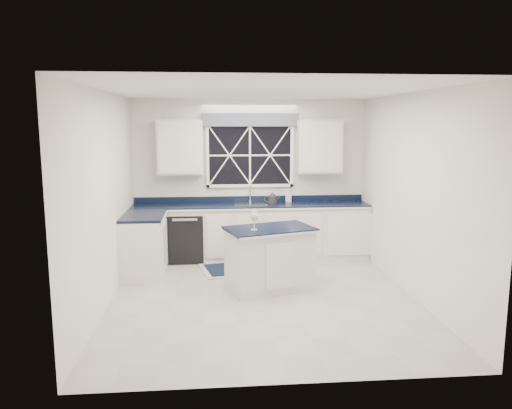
{
  "coord_description": "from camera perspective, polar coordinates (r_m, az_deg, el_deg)",
  "views": [
    {
      "loc": [
        -0.66,
        -6.33,
        2.31
      ],
      "look_at": [
        -0.06,
        0.4,
        1.19
      ],
      "focal_mm": 35.0,
      "sensor_mm": 36.0,
      "label": 1
    }
  ],
  "objects": [
    {
      "name": "window",
      "position": [
        8.58,
        -0.7,
        6.18
      ],
      "size": [
        1.65,
        0.09,
        1.26
      ],
      "color": "black",
      "rests_on": "ground"
    },
    {
      "name": "dishwasher",
      "position": [
        8.51,
        -7.96,
        -3.6
      ],
      "size": [
        0.6,
        0.58,
        0.82
      ],
      "primitive_type": "cube",
      "color": "black",
      "rests_on": "ground"
    },
    {
      "name": "back_wall",
      "position": [
        8.66,
        -0.71,
        3.03
      ],
      "size": [
        4.0,
        0.1,
        2.7
      ],
      "primitive_type": "cube",
      "color": "white",
      "rests_on": "ground"
    },
    {
      "name": "upper_cabinets",
      "position": [
        8.45,
        -0.63,
        6.61
      ],
      "size": [
        3.1,
        0.34,
        0.9
      ],
      "color": "silver",
      "rests_on": "ground"
    },
    {
      "name": "soap_bottle",
      "position": [
        8.7,
        3.72,
        1.02
      ],
      "size": [
        0.1,
        0.1,
        0.21
      ],
      "primitive_type": "imported",
      "rotation": [
        0.0,
        0.0,
        -0.05
      ],
      "color": "silver",
      "rests_on": "countertop"
    },
    {
      "name": "faucet",
      "position": [
        8.59,
        -0.66,
        1.28
      ],
      "size": [
        0.05,
        0.2,
        0.3
      ],
      "color": "#AFAFB1",
      "rests_on": "countertop"
    },
    {
      "name": "island",
      "position": [
        6.99,
        1.59,
        -6.15
      ],
      "size": [
        1.33,
        1.03,
        0.87
      ],
      "rotation": [
        0.0,
        0.0,
        0.31
      ],
      "color": "silver",
      "rests_on": "ground"
    },
    {
      "name": "ground",
      "position": [
        6.77,
        0.79,
        -10.55
      ],
      "size": [
        4.5,
        4.5,
        0.0
      ],
      "primitive_type": "plane",
      "color": "#A6A6A2",
      "rests_on": "ground"
    },
    {
      "name": "wine_glass",
      "position": [
        6.7,
        -0.21,
        -1.42
      ],
      "size": [
        0.11,
        0.11,
        0.26
      ],
      "color": "silver",
      "rests_on": "island"
    },
    {
      "name": "kettle",
      "position": [
        8.49,
        1.88,
        0.71
      ],
      "size": [
        0.27,
        0.21,
        0.19
      ],
      "rotation": [
        0.0,
        0.0,
        -0.31
      ],
      "color": "#2E2D30",
      "rests_on": "countertop"
    },
    {
      "name": "rug",
      "position": [
        8.04,
        -1.27,
        -7.24
      ],
      "size": [
        1.51,
        1.1,
        0.02
      ],
      "rotation": [
        0.0,
        0.0,
        0.21
      ],
      "color": "#A8A8A3",
      "rests_on": "ground"
    },
    {
      "name": "base_cabinets",
      "position": [
        8.34,
        -2.73,
        -3.52
      ],
      "size": [
        3.99,
        1.6,
        0.9
      ],
      "color": "silver",
      "rests_on": "ground"
    },
    {
      "name": "countertop",
      "position": [
        8.43,
        -0.55,
        -0.11
      ],
      "size": [
        3.98,
        0.64,
        0.04
      ],
      "primitive_type": "cube",
      "color": "black",
      "rests_on": "base_cabinets"
    }
  ]
}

